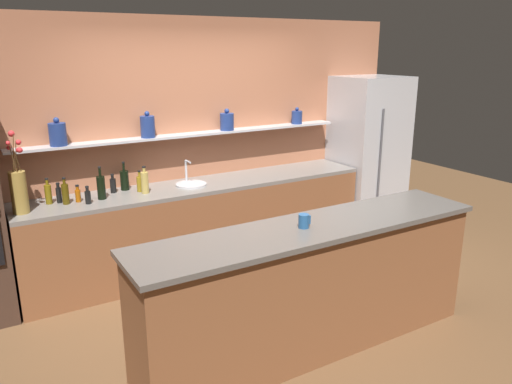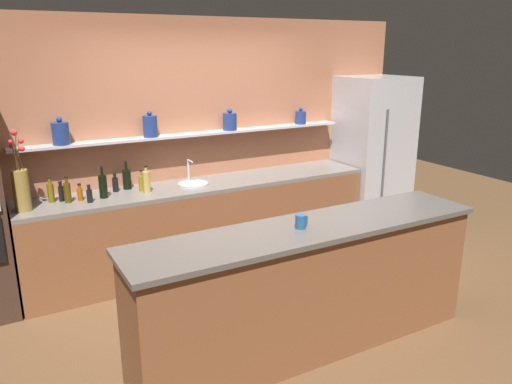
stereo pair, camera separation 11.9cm
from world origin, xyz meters
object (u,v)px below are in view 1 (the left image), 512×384
bottle_sauce_6 (59,194)px  bottle_sauce_9 (88,196)px  bottle_wine_2 (101,187)px  bottle_spirit_8 (145,182)px  refrigerator (368,156)px  flower_vase (19,189)px  bottle_sauce_3 (78,195)px  bottle_sauce_4 (113,185)px  bottle_oil_0 (48,194)px  bottle_wine_5 (124,180)px  sink_fixture (191,183)px  bottle_oil_7 (140,183)px  bottle_oil_1 (65,193)px  coffee_mug (304,221)px

bottle_sauce_6 → bottle_sauce_9: (0.22, -0.17, -0.01)m
bottle_wine_2 → bottle_spirit_8: bottle_wine_2 is taller
refrigerator → bottle_sauce_6: 3.67m
flower_vase → bottle_sauce_3: 0.52m
bottle_sauce_4 → bottle_sauce_9: bottle_sauce_4 is taller
bottle_oil_0 → bottle_wine_5: bearing=8.2°
sink_fixture → bottle_sauce_6: bearing=177.4°
bottle_oil_0 → flower_vase: bearing=-147.6°
bottle_oil_0 → bottle_sauce_4: size_ratio=1.28×
bottle_sauce_6 → bottle_oil_7: bearing=-1.4°
sink_fixture → bottle_spirit_8: size_ratio=1.18×
sink_fixture → bottle_sauce_9: (-1.06, -0.11, 0.05)m
bottle_sauce_3 → bottle_oil_7: bottle_oil_7 is taller
bottle_oil_1 → bottle_oil_0: bearing=146.1°
bottle_oil_1 → bottle_oil_7: (0.71, 0.06, -0.02)m
bottle_sauce_9 → bottle_wine_5: bearing=34.0°
bottle_spirit_8 → bottle_sauce_6: bearing=172.7°
flower_vase → coffee_mug: flower_vase is taller
sink_fixture → bottle_oil_7: bearing=175.6°
sink_fixture → bottle_oil_7: (-0.52, 0.04, 0.06)m
bottle_oil_0 → bottle_oil_1: bottle_oil_1 is taller
refrigerator → bottle_sauce_3: (-3.51, 0.04, 0.01)m
bottle_sauce_6 → coffee_mug: 2.35m
flower_vase → coffee_mug: (1.71, -1.75, -0.06)m
bottle_oil_7 → bottle_sauce_6: bearing=178.6°
refrigerator → bottle_oil_0: 3.75m
coffee_mug → bottle_oil_7: bearing=108.3°
bottle_oil_1 → bottle_sauce_6: (-0.05, 0.08, -0.02)m
bottle_oil_1 → bottle_oil_7: bearing=4.7°
bottle_wine_2 → coffee_mug: (1.01, -1.82, 0.04)m
bottle_sauce_4 → bottle_wine_5: bottle_wine_5 is taller
bottle_sauce_3 → flower_vase: bearing=-170.8°
bottle_sauce_3 → bottle_sauce_6: size_ratio=0.86×
bottle_oil_1 → bottle_sauce_4: (0.47, 0.15, -0.02)m
bottle_wine_5 → bottle_oil_7: bearing=-50.7°
bottle_wine_2 → bottle_sauce_9: bottle_wine_2 is taller
bottle_sauce_3 → bottle_oil_7: size_ratio=0.76×
refrigerator → bottle_wine_2: bearing=179.6°
bottle_sauce_4 → bottle_oil_7: 0.26m
coffee_mug → sink_fixture: bearing=93.1°
sink_fixture → bottle_sauce_6: size_ratio=1.68×
refrigerator → bottle_oil_7: 2.91m
flower_vase → bottle_sauce_3: bearing=9.2°
refrigerator → bottle_sauce_9: 3.45m
bottle_oil_7 → bottle_sauce_9: bottle_oil_7 is taller
bottle_oil_7 → bottle_spirit_8: bearing=-73.2°
bottle_oil_0 → bottle_wine_5: (0.73, 0.10, 0.01)m
bottle_spirit_8 → bottle_sauce_4: bearing=146.3°
flower_vase → bottle_oil_1: (0.38, 0.07, -0.11)m
bottle_wine_5 → bottle_wine_2: bearing=-144.2°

